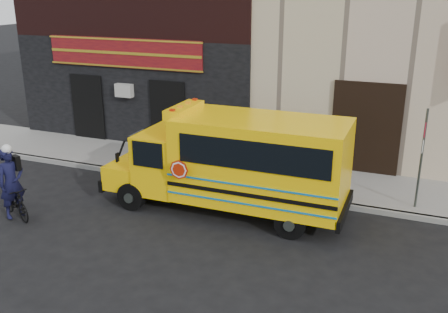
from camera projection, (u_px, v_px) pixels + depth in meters
ground at (182, 223)px, 13.34m from camera, size 120.00×120.00×0.00m
curb at (219, 187)px, 15.60m from camera, size 40.00×0.20×0.15m
sidewalk at (236, 171)px, 16.91m from camera, size 40.00×3.00×0.15m
school_bus at (238, 161)px, 13.55m from camera, size 6.90×2.42×2.92m
sign_pole at (422, 156)px, 13.49m from camera, size 0.07×0.26×2.97m
bicycle at (15, 202)px, 13.54m from camera, size 1.61×1.04×0.94m
cyclist at (12, 185)px, 13.37m from camera, size 0.68×0.82×1.94m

